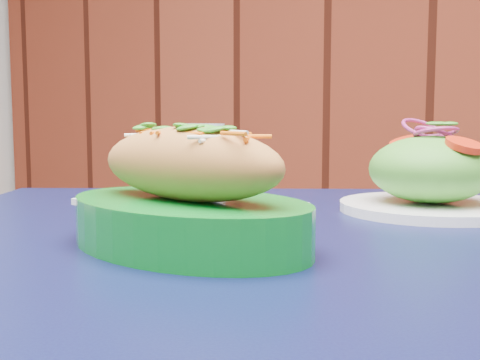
% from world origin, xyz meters
% --- Properties ---
extents(cafe_table, '(1.06, 1.06, 0.75)m').
position_xyz_m(cafe_table, '(-0.33, 1.21, 0.66)').
color(cafe_table, black).
rests_on(cafe_table, ground).
extents(banh_mi_basket, '(0.30, 0.24, 0.12)m').
position_xyz_m(banh_mi_basket, '(-0.36, 1.13, 0.80)').
color(banh_mi_basket, '#08731E').
rests_on(banh_mi_basket, cafe_table).
extents(salad_plate, '(0.23, 0.23, 0.11)m').
position_xyz_m(salad_plate, '(-0.18, 1.45, 0.80)').
color(salad_plate, white).
rests_on(salad_plate, cafe_table).
extents(water_glass, '(0.07, 0.07, 0.11)m').
position_xyz_m(water_glass, '(-0.52, 1.46, 0.81)').
color(water_glass, silver).
rests_on(water_glass, cafe_table).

